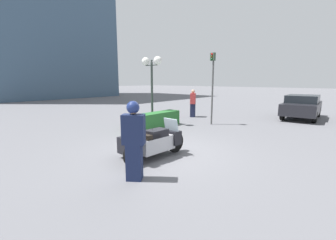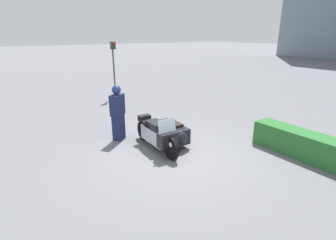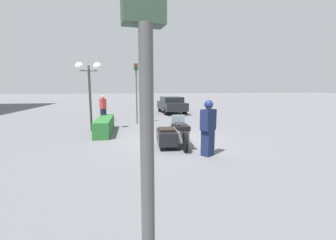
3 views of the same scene
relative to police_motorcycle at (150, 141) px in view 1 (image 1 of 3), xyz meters
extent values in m
plane|color=slate|center=(0.61, -0.10, -0.47)|extent=(160.00, 160.00, 0.00)
cylinder|color=black|center=(0.82, -0.35, -0.13)|extent=(0.69, 0.13, 0.69)
cylinder|color=black|center=(-0.90, -0.29, -0.13)|extent=(0.69, 0.13, 0.69)
cylinder|color=black|center=(-0.19, 0.27, -0.20)|extent=(0.54, 0.12, 0.54)
cube|color=#B7B7BC|center=(-0.04, -0.32, -0.01)|extent=(1.23, 0.47, 0.45)
cube|color=black|center=(-0.04, -0.32, 0.32)|extent=(0.68, 0.43, 0.24)
cube|color=black|center=(-0.32, -0.31, 0.30)|extent=(0.50, 0.43, 0.12)
cube|color=black|center=(0.64, -0.35, 0.08)|extent=(0.34, 0.59, 0.44)
cube|color=silver|center=(0.60, -0.35, 0.50)|extent=(0.13, 0.56, 0.40)
sphere|color=white|center=(0.86, -0.36, 0.02)|extent=(0.18, 0.18, 0.18)
cube|color=black|center=(-0.13, 0.27, -0.06)|extent=(1.40, 0.74, 0.50)
sphere|color=black|center=(0.45, 0.25, -0.04)|extent=(0.47, 0.47, 0.48)
cube|color=black|center=(-0.13, 0.27, 0.23)|extent=(0.78, 0.62, 0.09)
cube|color=black|center=(-0.79, -0.29, 0.37)|extent=(0.25, 0.40, 0.18)
cube|color=#192347|center=(-1.45, -0.94, -0.03)|extent=(0.47, 0.48, 0.89)
cube|color=#192347|center=(-1.45, -0.94, 0.77)|extent=(0.56, 0.60, 0.70)
sphere|color=tan|center=(-1.45, -0.94, 1.24)|extent=(0.24, 0.24, 0.24)
sphere|color=navy|center=(-1.45, -0.94, 1.28)|extent=(0.30, 0.30, 0.30)
cube|color=#28662D|center=(3.09, 2.97, -0.09)|extent=(3.38, 0.70, 0.76)
cylinder|color=#2D3833|center=(3.79, 3.73, 1.18)|extent=(0.12, 0.12, 3.31)
cylinder|color=#2D3833|center=(3.79, 3.73, 2.69)|extent=(0.05, 0.90, 0.05)
sphere|color=white|center=(3.79, 4.18, 2.91)|extent=(0.43, 0.43, 0.43)
sphere|color=white|center=(3.79, 3.28, 2.91)|extent=(0.43, 0.43, 0.43)
sphere|color=#2D3833|center=(3.79, 3.73, 2.92)|extent=(0.12, 0.12, 0.12)
cylinder|color=#4C4C4C|center=(5.88, 1.25, 1.22)|extent=(0.09, 0.09, 3.38)
cube|color=#334738|center=(5.82, 1.26, 3.11)|extent=(0.18, 0.28, 0.40)
sphere|color=red|center=(5.75, 1.27, 3.24)|extent=(0.11, 0.11, 0.11)
sphere|color=#462D06|center=(5.75, 1.27, 3.11)|extent=(0.11, 0.11, 0.11)
sphere|color=#07350F|center=(5.75, 1.27, 2.98)|extent=(0.11, 0.11, 0.11)
cube|color=black|center=(11.37, -1.99, 0.20)|extent=(4.44, 2.17, 0.68)
cube|color=black|center=(11.37, -1.99, 0.77)|extent=(2.36, 1.87, 0.46)
cylinder|color=black|center=(12.64, -1.08, -0.14)|extent=(0.68, 0.27, 0.67)
cylinder|color=black|center=(12.76, -2.71, -0.14)|extent=(0.68, 0.27, 0.67)
cylinder|color=black|center=(9.97, -1.27, -0.14)|extent=(0.68, 0.27, 0.67)
cylinder|color=black|center=(10.09, -2.91, -0.14)|extent=(0.68, 0.27, 0.67)
cube|color=#191E38|center=(7.33, 3.52, -0.04)|extent=(0.46, 0.44, 0.87)
cube|color=#B23333|center=(7.33, 3.52, 0.74)|extent=(0.59, 0.51, 0.69)
sphere|color=tan|center=(7.33, 3.52, 1.20)|extent=(0.24, 0.24, 0.24)
camera|label=1|loc=(-4.76, -4.92, 1.88)|focal=24.00mm
camera|label=2|loc=(6.44, -4.39, 3.04)|focal=28.00mm
camera|label=3|loc=(-8.57, 1.59, 1.84)|focal=24.00mm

